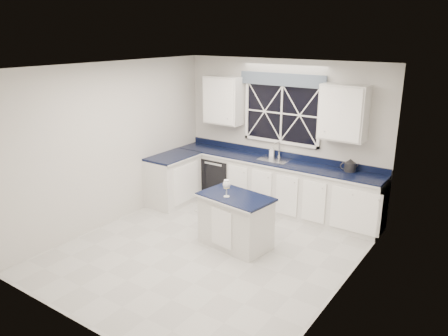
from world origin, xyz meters
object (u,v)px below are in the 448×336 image
Objects in this scene: dishwasher at (223,177)px; soap_bottle at (272,151)px; wine_glass at (227,185)px; island at (236,220)px; kettle at (350,166)px; faucet at (279,149)px.

dishwasher is 4.56× the size of soap_bottle.
island is at bearing 49.65° from wine_glass.
kettle is 2.20m from wine_glass.
faucet reaches higher than soap_bottle.
kettle is at bearing 2.96° from dishwasher.
wine_glass is (1.24, -1.71, 0.58)m from dishwasher.
wine_glass is at bearing -146.79° from kettle.
island is 1.96m from soap_bottle.
soap_bottle reaches higher than wine_glass.
island is 4.06× the size of kettle.
dishwasher is 1.31m from faucet.
dishwasher is at bearing -169.98° from faucet.
wine_glass is (-0.09, -0.11, 0.58)m from island.
island is 2.15m from kettle.
wine_glass reaches higher than dishwasher.
kettle is at bearing 64.84° from island.
island is 6.47× the size of soap_bottle.
dishwasher is 2.54m from kettle.
soap_bottle is at bearing 153.09° from kettle.
faucet reaches higher than island.
soap_bottle is at bearing 13.04° from dishwasher.
wine_glass reaches higher than island.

